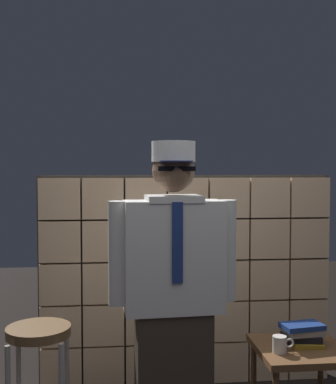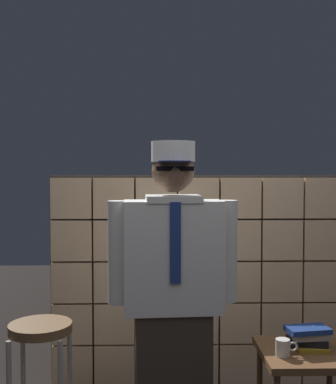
% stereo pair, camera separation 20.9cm
% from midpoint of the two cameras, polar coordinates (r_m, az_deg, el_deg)
% --- Properties ---
extents(glass_block_wall, '(2.22, 0.10, 1.60)m').
position_cam_midpoint_polar(glass_block_wall, '(3.77, 0.62, -10.24)').
color(glass_block_wall, '#E0B78C').
rests_on(glass_block_wall, ground).
extents(standing_person, '(0.71, 0.31, 1.77)m').
position_cam_midpoint_polar(standing_person, '(2.72, -1.62, -12.19)').
color(standing_person, '#382D23').
rests_on(standing_person, ground).
extents(bar_stool, '(0.34, 0.34, 0.79)m').
position_cam_midpoint_polar(bar_stool, '(2.87, -16.89, -18.56)').
color(bar_stool, brown).
rests_on(bar_stool, ground).
extents(side_table, '(0.52, 0.52, 0.57)m').
position_cam_midpoint_polar(side_table, '(3.14, 13.17, -18.42)').
color(side_table, brown).
rests_on(side_table, ground).
extents(book_stack, '(0.26, 0.19, 0.13)m').
position_cam_midpoint_polar(book_stack, '(3.11, 13.44, -15.70)').
color(book_stack, olive).
rests_on(book_stack, side_table).
extents(coffee_mug, '(0.13, 0.08, 0.09)m').
position_cam_midpoint_polar(coffee_mug, '(2.97, 10.83, -16.98)').
color(coffee_mug, silver).
rests_on(coffee_mug, side_table).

